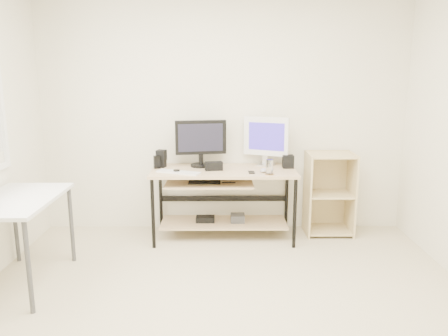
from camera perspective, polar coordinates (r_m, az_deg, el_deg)
room at (r=2.87m, az=-2.64°, el=3.90°), size 4.01×4.01×2.62m
desk at (r=4.61m, az=-0.35°, el=-2.76°), size 1.50×0.65×0.75m
side_table at (r=3.93m, az=-25.38°, el=-4.67°), size 0.60×1.00×0.75m
shelf_unit at (r=4.93m, az=13.47°, el=-3.15°), size 0.50×0.40×0.90m
black_monitor at (r=4.67m, az=-3.05°, el=3.64°), size 0.55×0.23×0.50m
white_imac at (r=4.73m, az=5.53°, el=3.96°), size 0.48×0.23×0.53m
keyboard at (r=4.42m, az=-5.98°, el=-0.55°), size 0.47×0.29×0.02m
mouse at (r=4.46m, az=5.19°, el=-0.29°), size 0.09×0.12×0.04m
center_speaker at (r=4.51m, az=-1.33°, el=0.25°), size 0.19×0.11×0.09m
speaker_left at (r=4.71m, az=-8.17°, el=1.27°), size 0.11×0.11×0.18m
speaker_right at (r=4.68m, az=8.36°, el=0.85°), size 0.11×0.11×0.14m
audio_controller at (r=4.65m, az=-8.75°, el=0.78°), size 0.08×0.06×0.14m
volume_puck at (r=4.44m, az=-6.21°, el=-0.41°), size 0.07×0.07×0.03m
smartphone at (r=4.42m, az=3.61°, el=-0.57°), size 0.06×0.11×0.01m
coaster at (r=4.36m, az=5.95°, el=-0.81°), size 0.10×0.10×0.01m
drinking_glass at (r=4.34m, az=5.97°, el=0.16°), size 0.07×0.07×0.14m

